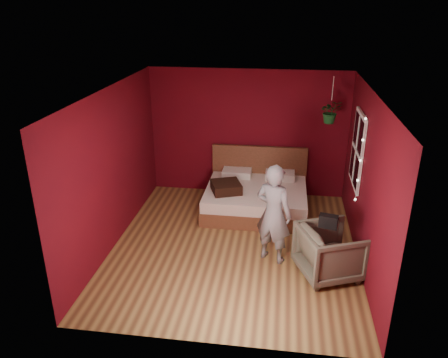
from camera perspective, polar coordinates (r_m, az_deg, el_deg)
floor at (r=7.43m, az=1.32°, el=-8.77°), size 4.50×4.50×0.00m
room_walls at (r=6.70m, az=1.45°, el=3.56°), size 4.04×4.54×2.62m
window at (r=7.68m, az=17.01°, el=3.66°), size 0.05×0.97×1.27m
fairy_lights at (r=7.18m, az=17.37°, el=2.31°), size 0.04×0.04×1.45m
bed at (r=8.56m, az=4.23°, el=-2.21°), size 1.94×1.65×1.07m
person at (r=6.75m, az=6.48°, el=-4.55°), size 0.69×0.59×1.61m
armchair at (r=6.73m, az=13.64°, el=-9.23°), size 1.11×1.10×0.78m
handbag at (r=6.51m, az=13.47°, el=-5.40°), size 0.29×0.19×0.19m
throw_pillow at (r=8.19m, az=0.28°, el=-1.06°), size 0.66×0.66×0.18m
hanging_plant at (r=8.15m, az=13.75°, el=8.53°), size 0.44×0.41×0.84m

